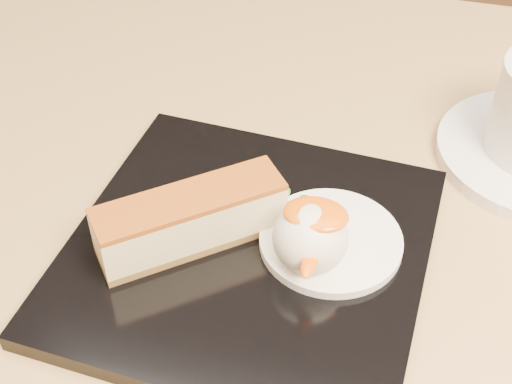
% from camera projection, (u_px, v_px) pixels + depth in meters
% --- Properties ---
extents(dessert_plate, '(0.23, 0.23, 0.01)m').
position_uv_depth(dessert_plate, '(248.00, 252.00, 0.45)').
color(dessert_plate, black).
rests_on(dessert_plate, table).
extents(cheesecake, '(0.11, 0.10, 0.04)m').
position_uv_depth(cheesecake, '(191.00, 219.00, 0.44)').
color(cheesecake, brown).
rests_on(cheesecake, dessert_plate).
extents(cream_smear, '(0.09, 0.09, 0.01)m').
position_uv_depth(cream_smear, '(331.00, 240.00, 0.45)').
color(cream_smear, white).
rests_on(cream_smear, dessert_plate).
extents(ice_cream_scoop, '(0.05, 0.05, 0.05)m').
position_uv_depth(ice_cream_scoop, '(310.00, 238.00, 0.42)').
color(ice_cream_scoop, white).
rests_on(ice_cream_scoop, cream_smear).
extents(mango_sauce, '(0.04, 0.03, 0.01)m').
position_uv_depth(mango_sauce, '(316.00, 214.00, 0.41)').
color(mango_sauce, '#FC6307').
rests_on(mango_sauce, ice_cream_scoop).
extents(mint_sprig, '(0.04, 0.03, 0.00)m').
position_uv_depth(mint_sprig, '(294.00, 201.00, 0.47)').
color(mint_sprig, '#32812A').
rests_on(mint_sprig, cream_smear).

